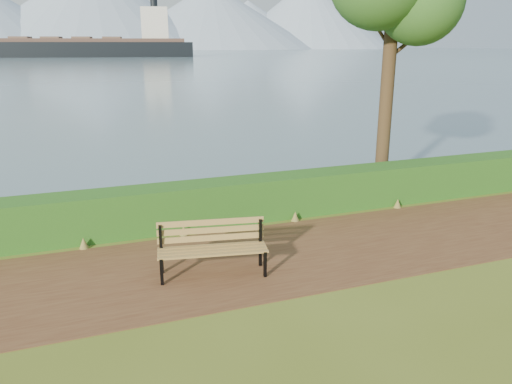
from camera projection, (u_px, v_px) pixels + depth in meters
name	position (u px, v px, depth m)	size (l,w,h in m)	color
ground	(264.00, 265.00, 9.55)	(140.00, 140.00, 0.00)	#535E1B
path	(258.00, 259.00, 9.82)	(40.00, 3.40, 0.01)	#4F2C1B
hedge	(224.00, 202.00, 11.75)	(32.00, 0.85, 1.00)	#1C4914
water	(71.00, 52.00, 243.21)	(700.00, 510.00, 0.00)	#4A6577
mountains	(51.00, 10.00, 363.50)	(585.00, 190.00, 70.00)	#8598B1
bench	(212.00, 244.00, 9.08)	(2.04, 0.92, 0.99)	black
cargo_ship	(98.00, 48.00, 155.82)	(64.03, 21.89, 19.22)	black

